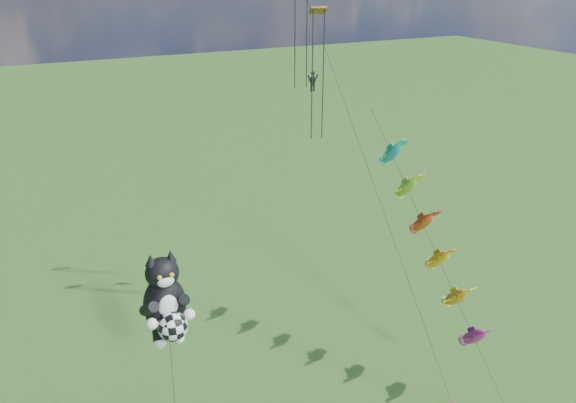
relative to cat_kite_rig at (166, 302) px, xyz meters
name	(u,v)px	position (x,y,z in m)	size (l,w,h in m)	color
cat_kite_rig	(166,302)	(0.00, 0.00, 0.00)	(2.68, 4.25, 12.27)	brown
fish_windsock_rig	(431,241)	(17.16, -0.58, 0.02)	(1.57, 15.94, 16.73)	brown
parafoil_rig	(316,64)	(13.90, 9.32, 10.01)	(3.46, 17.34, 24.80)	brown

